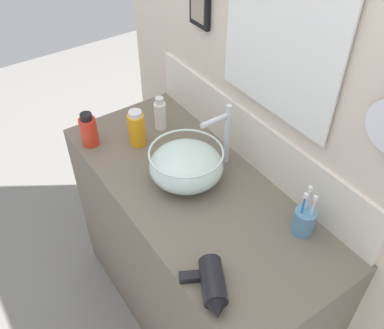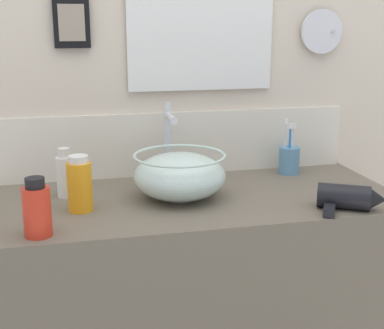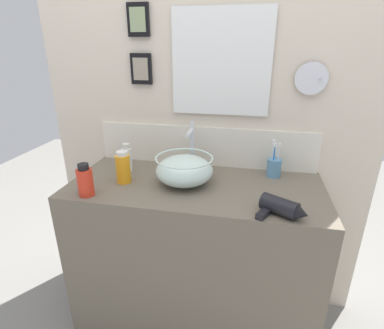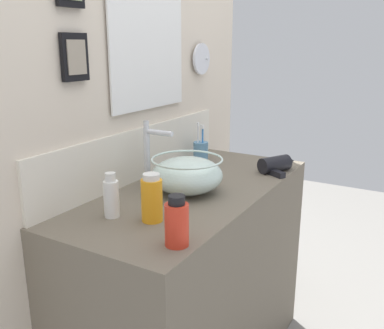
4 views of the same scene
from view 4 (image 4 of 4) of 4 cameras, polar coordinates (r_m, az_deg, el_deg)
vanity_counter at (r=1.85m, az=0.26°, el=-15.89°), size 1.20×0.53×0.86m
back_panel at (r=1.75m, az=-8.12°, el=9.25°), size 1.75×0.10×2.42m
glass_bowl_sink at (r=1.61m, az=-0.78°, el=-1.33°), size 0.27×0.27×0.13m
faucet at (r=1.67m, az=-5.63°, el=2.12°), size 0.02×0.13×0.26m
hair_drier at (r=1.91m, az=11.33°, el=0.03°), size 0.20×0.15×0.07m
toothbrush_cup at (r=2.04m, az=1.17°, el=1.82°), size 0.07×0.07×0.19m
shampoo_bottle at (r=1.35m, az=-5.38°, el=-4.54°), size 0.07×0.07×0.16m
soap_dispenser at (r=1.40m, az=-10.71°, el=-4.26°), size 0.05×0.05×0.15m
lotion_bottle at (r=1.19m, az=-2.05°, el=-7.76°), size 0.07×0.07×0.15m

